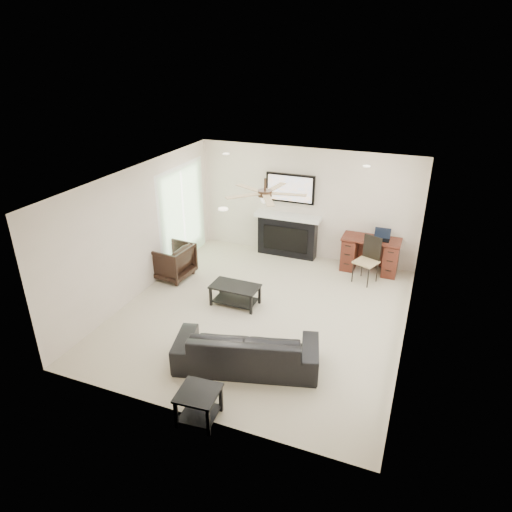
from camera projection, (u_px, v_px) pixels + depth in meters
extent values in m
plane|color=beige|center=(262.00, 312.00, 8.40)|extent=(5.50, 5.50, 0.00)
cube|color=white|center=(263.00, 180.00, 7.34)|extent=(5.00, 5.50, 0.04)
cube|color=beige|center=(306.00, 204.00, 10.19)|extent=(5.00, 0.04, 2.50)
cube|color=beige|center=(182.00, 337.00, 5.55)|extent=(5.00, 0.04, 2.50)
cube|color=beige|center=(140.00, 231.00, 8.70)|extent=(0.04, 5.50, 2.50)
cube|color=beige|center=(414.00, 275.00, 7.04)|extent=(0.04, 5.50, 2.50)
cube|color=silver|center=(411.00, 273.00, 7.15)|extent=(0.04, 5.10, 2.40)
cube|color=#93BC89|center=(183.00, 215.00, 10.08)|extent=(0.04, 1.80, 2.10)
cylinder|color=#382619|center=(265.00, 193.00, 7.53)|extent=(1.40, 1.40, 0.30)
imported|color=black|center=(247.00, 348.00, 6.88)|extent=(2.31, 1.37, 0.63)
imported|color=black|center=(172.00, 261.00, 9.54)|extent=(0.86, 0.84, 0.73)
cube|color=black|center=(235.00, 295.00, 8.58)|extent=(0.91, 0.51, 0.40)
cube|color=black|center=(199.00, 406.00, 5.91)|extent=(0.56, 0.56, 0.45)
cube|color=black|center=(120.00, 285.00, 8.90)|extent=(0.62, 0.62, 0.45)
cube|color=black|center=(288.00, 217.00, 10.29)|extent=(1.52, 0.34, 1.91)
cube|color=#3D150F|center=(370.00, 255.00, 9.79)|extent=(1.22, 0.56, 0.76)
cube|color=black|center=(366.00, 261.00, 9.29)|extent=(0.55, 0.57, 0.97)
cube|color=black|center=(382.00, 235.00, 9.50)|extent=(0.33, 0.24, 0.23)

